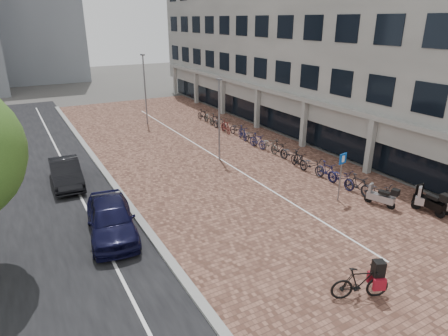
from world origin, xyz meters
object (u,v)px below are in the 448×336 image
car_dark (66,173)px  scooter_front (381,196)px  car_navy (111,219)px  hero_bike (360,282)px  scooter_back (433,201)px  scooter_mid (430,201)px  parking_sign (341,169)px

car_dark → scooter_front: bearing=-36.0°
car_navy → scooter_front: size_ratio=2.99×
car_dark → hero_bike: bearing=-62.4°
car_navy → scooter_back: size_ratio=2.64×
scooter_front → scooter_mid: size_ratio=0.87×
scooter_front → scooter_mid: bearing=-67.2°
car_dark → scooter_back: bearing=-36.9°
hero_bike → scooter_back: bearing=-47.3°
car_navy → scooter_front: (12.35, -3.69, -0.26)m
scooter_back → parking_sign: (-3.00, 3.12, 1.13)m
hero_bike → scooter_mid: 8.16m
scooter_front → parking_sign: 2.34m
scooter_mid → car_navy: bearing=162.2°
car_navy → hero_bike: bearing=-44.8°
car_dark → scooter_back: 19.13m
car_dark → scooter_front: car_dark is taller
car_dark → scooter_front: (13.19, -10.44, -0.17)m
hero_bike → scooter_front: (6.21, 4.38, -0.08)m
car_dark → scooter_mid: (14.65, -12.05, -0.09)m
car_navy → parking_sign: (10.96, -2.24, 0.94)m
scooter_mid → parking_sign: bearing=136.2°
hero_bike → scooter_mid: bearing=-46.5°
car_dark → car_navy: bearing=-80.6°
car_navy → scooter_back: (13.97, -5.36, -0.19)m
scooter_front → parking_sign: parking_sign is taller
car_dark → scooter_mid: car_dark is taller
scooter_front → parking_sign: (-1.39, 1.45, 1.20)m
scooter_back → parking_sign: bearing=102.4°
car_navy → parking_sign: bearing=-3.6°
scooter_front → car_dark: bearing=122.2°
car_dark → parking_sign: (11.80, -9.00, 1.03)m
car_navy → scooter_front: 12.90m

